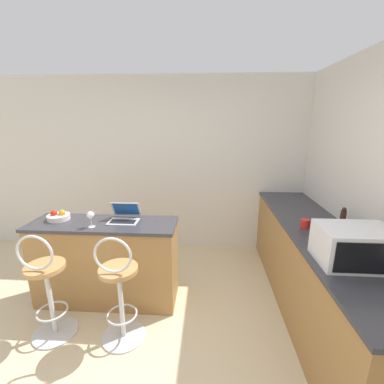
% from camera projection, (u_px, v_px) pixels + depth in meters
% --- Properties ---
extents(ground_plane, '(20.00, 20.00, 0.00)m').
position_uv_depth(ground_plane, '(135.00, 379.00, 2.01)').
color(ground_plane, beige).
extents(wall_back, '(12.00, 0.06, 2.60)m').
position_uv_depth(wall_back, '(172.00, 167.00, 3.89)').
color(wall_back, silver).
rests_on(wall_back, ground_plane).
extents(breakfast_bar, '(1.55, 0.49, 0.93)m').
position_uv_depth(breakfast_bar, '(107.00, 262.00, 2.82)').
color(breakfast_bar, '#9E703D').
rests_on(breakfast_bar, ground_plane).
extents(counter_right, '(0.66, 2.81, 0.93)m').
position_uv_depth(counter_right, '(314.00, 271.00, 2.64)').
color(counter_right, '#9E703D').
rests_on(counter_right, ground_plane).
extents(bar_stool_near, '(0.40, 0.40, 1.06)m').
position_uv_depth(bar_stool_near, '(47.00, 288.00, 2.31)').
color(bar_stool_near, silver).
rests_on(bar_stool_near, ground_plane).
extents(bar_stool_far, '(0.40, 0.40, 1.06)m').
position_uv_depth(bar_stool_far, '(119.00, 291.00, 2.27)').
color(bar_stool_far, silver).
rests_on(bar_stool_far, ground_plane).
extents(laptop, '(0.31, 0.27, 0.19)m').
position_uv_depth(laptop, '(125.00, 216.00, 2.74)').
color(laptop, '#B7BABF').
rests_on(laptop, breakfast_bar).
extents(microwave, '(0.52, 0.37, 0.28)m').
position_uv_depth(microwave, '(355.00, 246.00, 1.88)').
color(microwave, silver).
rests_on(microwave, counter_right).
extents(pepper_mill, '(0.05, 0.05, 0.24)m').
position_uv_depth(pepper_mill, '(343.00, 220.00, 2.46)').
color(pepper_mill, '#331E14').
rests_on(pepper_mill, counter_right).
extents(wine_glass_short, '(0.07, 0.07, 0.17)m').
position_uv_depth(wine_glass_short, '(91.00, 216.00, 2.54)').
color(wine_glass_short, silver).
rests_on(wine_glass_short, breakfast_bar).
extents(fruit_bowl, '(0.23, 0.23, 0.11)m').
position_uv_depth(fruit_bowl, '(59.00, 216.00, 2.77)').
color(fruit_bowl, silver).
rests_on(fruit_bowl, breakfast_bar).
extents(mug_red, '(0.10, 0.08, 0.09)m').
position_uv_depth(mug_red, '(305.00, 224.00, 2.55)').
color(mug_red, red).
rests_on(mug_red, counter_right).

